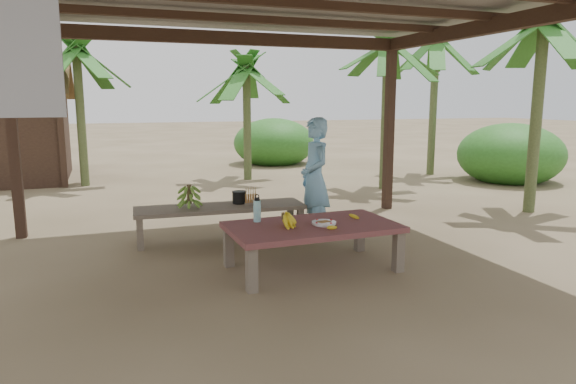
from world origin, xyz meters
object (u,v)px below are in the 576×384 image
object	(u,v)px
bench	(220,210)
ripe_banana_bunch	(283,219)
work_table	(312,230)
cooking_pot	(239,198)
woman	(315,178)
plate	(324,223)
water_flask	(257,210)

from	to	relation	value
bench	ripe_banana_bunch	xyz separation A→B (m)	(0.33, -1.54, 0.19)
work_table	cooking_pot	size ratio (longest dim) A/B	9.84
ripe_banana_bunch	cooking_pot	world-z (taller)	ripe_banana_bunch
ripe_banana_bunch	woman	world-z (taller)	woman
plate	water_flask	world-z (taller)	water_flask
ripe_banana_bunch	water_flask	bearing A→B (deg)	119.97
work_table	plate	size ratio (longest dim) A/B	6.95
work_table	water_flask	distance (m)	0.64
bench	cooking_pot	xyz separation A→B (m)	(0.28, 0.08, 0.13)
bench	plate	size ratio (longest dim) A/B	8.48
bench	work_table	bearing A→B (deg)	-63.51
woman	bench	bearing A→B (deg)	-103.94
cooking_pot	woman	xyz separation A→B (m)	(0.92, -0.42, 0.27)
plate	bench	bearing A→B (deg)	115.88
ripe_banana_bunch	bench	bearing A→B (deg)	102.07
ripe_banana_bunch	cooking_pot	bearing A→B (deg)	91.72
water_flask	woman	distance (m)	1.39
work_table	plate	world-z (taller)	plate
work_table	bench	xyz separation A→B (m)	(-0.66, 1.54, -0.04)
plate	water_flask	bearing A→B (deg)	148.93
ripe_banana_bunch	water_flask	size ratio (longest dim) A/B	0.88
work_table	woman	bearing A→B (deg)	64.51
ripe_banana_bunch	water_flask	distance (m)	0.38
plate	woman	size ratio (longest dim) A/B	0.16
work_table	ripe_banana_bunch	bearing A→B (deg)	177.94
water_flask	cooking_pot	world-z (taller)	water_flask
work_table	water_flask	world-z (taller)	water_flask
bench	cooking_pot	bearing A→B (deg)	19.89
water_flask	cooking_pot	bearing A→B (deg)	83.97
cooking_pot	work_table	bearing A→B (deg)	-76.72
cooking_pot	woman	size ratio (longest dim) A/B	0.12
water_flask	work_table	bearing A→B (deg)	-31.98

